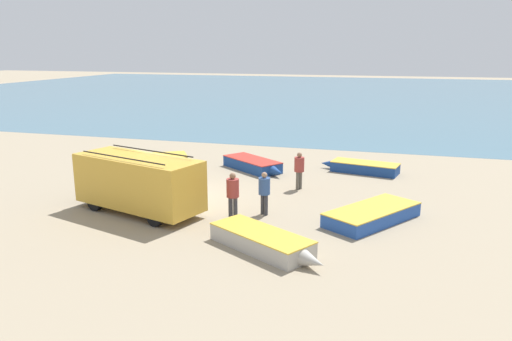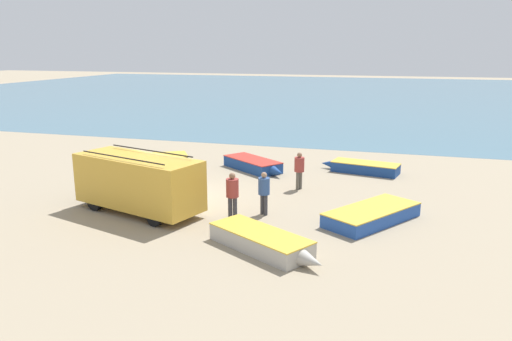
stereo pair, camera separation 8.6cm
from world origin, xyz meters
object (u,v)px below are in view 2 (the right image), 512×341
object	(u,v)px
fishing_rowboat_2	(156,161)
fishing_rowboat_3	(374,214)
fishing_rowboat_1	(254,165)
fisherman_1	(299,167)
fishing_rowboat_0	(363,167)
fisherman_2	(96,165)
fishing_rowboat_4	(264,242)
fisherman_0	(232,192)
parked_van	(138,182)
fisherman_3	(264,189)

from	to	relation	value
fishing_rowboat_2	fishing_rowboat_3	size ratio (longest dim) A/B	0.83
fishing_rowboat_2	fishing_rowboat_3	bearing A→B (deg)	123.23
fishing_rowboat_2	fishing_rowboat_1	bearing A→B (deg)	156.15
fisherman_1	fishing_rowboat_0	bearing A→B (deg)	93.39
fishing_rowboat_0	fishing_rowboat_2	xyz separation A→B (m)	(-10.84, -1.82, 0.04)
fisherman_2	fishing_rowboat_1	bearing A→B (deg)	-50.00
fishing_rowboat_1	fishing_rowboat_2	xyz separation A→B (m)	(-5.33, -0.71, 0.02)
fishing_rowboat_0	fisherman_2	size ratio (longest dim) A/B	2.51
fisherman_1	fishing_rowboat_4	bearing A→B (deg)	-51.88
fishing_rowboat_1	fishing_rowboat_3	xyz separation A→B (m)	(6.55, -6.32, -0.02)
fishing_rowboat_3	fisherman_1	bearing A→B (deg)	79.13
fishing_rowboat_3	fisherman_0	bearing A→B (deg)	137.29
fishing_rowboat_0	fishing_rowboat_4	size ratio (longest dim) A/B	0.99
parked_van	fishing_rowboat_3	bearing A→B (deg)	-153.13
parked_van	fisherman_1	world-z (taller)	parked_van
fishing_rowboat_2	fishing_rowboat_0	bearing A→B (deg)	158.05
fisherman_0	fisherman_1	distance (m)	4.94
fisherman_2	fisherman_3	xyz separation A→B (m)	(8.49, -1.71, 0.02)
fishing_rowboat_0	fishing_rowboat_2	world-z (taller)	fishing_rowboat_2
fisherman_3	fishing_rowboat_1	bearing A→B (deg)	46.14
fishing_rowboat_2	parked_van	bearing A→B (deg)	81.35
fishing_rowboat_4	fishing_rowboat_1	bearing A→B (deg)	138.64
parked_van	fisherman_3	bearing A→B (deg)	-150.42
fishing_rowboat_1	fisherman_3	bearing A→B (deg)	-34.14
fishing_rowboat_3	fishing_rowboat_0	bearing A→B (deg)	40.92
fishing_rowboat_1	fishing_rowboat_0	bearing A→B (deg)	47.42
parked_van	fishing_rowboat_1	bearing A→B (deg)	-89.44
fishing_rowboat_2	fishing_rowboat_4	bearing A→B (deg)	101.21
fisherman_0	fisherman_1	xyz separation A→B (m)	(1.55, 4.69, -0.05)
fisherman_0	fishing_rowboat_1	bearing A→B (deg)	0.47
fishing_rowboat_1	fisherman_1	xyz separation A→B (m)	(3.01, -2.92, 0.73)
parked_van	fishing_rowboat_1	xyz separation A→B (m)	(2.31, 7.87, -0.93)
fishing_rowboat_1	fishing_rowboat_3	size ratio (longest dim) A/B	0.86
fishing_rowboat_0	fishing_rowboat_2	bearing A→B (deg)	20.86
fishing_rowboat_2	fisherman_1	size ratio (longest dim) A/B	2.22
fishing_rowboat_3	fisherman_0	xyz separation A→B (m)	(-5.09, -1.29, 0.80)
fishing_rowboat_1	fisherman_2	distance (m)	7.93
fishing_rowboat_2	fisherman_3	xyz separation A→B (m)	(7.78, -6.09, 0.70)
fisherman_1	fisherman_2	distance (m)	9.31
fishing_rowboat_2	fisherman_2	size ratio (longest dim) A/B	2.28
fishing_rowboat_4	fisherman_2	size ratio (longest dim) A/B	2.54
fishing_rowboat_2	fisherman_3	distance (m)	9.90
fisherman_2	fisherman_3	size ratio (longest dim) A/B	0.98
parked_van	fisherman_1	size ratio (longest dim) A/B	3.32
fishing_rowboat_2	fisherman_3	world-z (taller)	fisherman_3
parked_van	fishing_rowboat_3	size ratio (longest dim) A/B	1.24
fishing_rowboat_4	fisherman_0	xyz separation A→B (m)	(-1.92, 2.53, 0.78)
parked_van	fishing_rowboat_4	world-z (taller)	parked_van
fishing_rowboat_4	fisherman_0	world-z (taller)	fisherman_0
fishing_rowboat_4	fisherman_0	size ratio (longest dim) A/B	2.36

